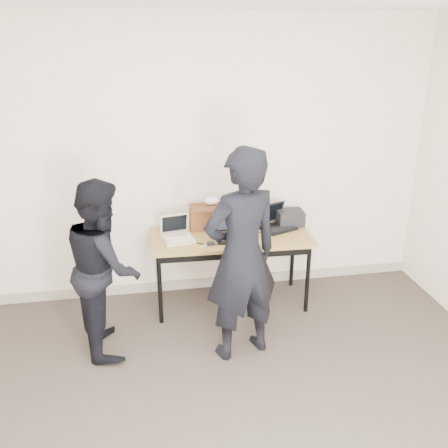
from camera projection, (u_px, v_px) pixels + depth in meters
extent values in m
cube|color=beige|center=(202.00, 161.00, 4.80)|extent=(4.50, 0.05, 2.70)
cube|color=olive|center=(231.00, 237.00, 4.71)|extent=(1.52, 0.70, 0.03)
cylinder|color=black|center=(160.00, 290.00, 4.50)|extent=(0.04, 0.04, 0.68)
cylinder|color=black|center=(308.00, 279.00, 4.69)|extent=(0.04, 0.04, 0.68)
cylinder|color=black|center=(159.00, 264.00, 4.99)|extent=(0.04, 0.04, 0.68)
cylinder|color=black|center=(292.00, 256.00, 5.18)|extent=(0.04, 0.04, 0.68)
cube|color=black|center=(236.00, 256.00, 4.47)|extent=(1.40, 0.07, 0.06)
cube|color=#BEB798|center=(178.00, 239.00, 4.58)|extent=(0.31, 0.27, 0.03)
cube|color=#EFE8CC|center=(179.00, 239.00, 4.55)|extent=(0.24, 0.16, 0.01)
cube|color=#BEB798|center=(174.00, 223.00, 4.65)|extent=(0.28, 0.09, 0.19)
cube|color=black|center=(175.00, 223.00, 4.65)|extent=(0.24, 0.07, 0.15)
cube|color=#BEB798|center=(175.00, 233.00, 4.67)|extent=(0.24, 0.06, 0.01)
cube|color=black|center=(232.00, 238.00, 4.61)|extent=(0.30, 0.23, 0.02)
cube|color=black|center=(232.00, 238.00, 4.58)|extent=(0.24, 0.13, 0.01)
cube|color=black|center=(229.00, 222.00, 4.70)|extent=(0.30, 0.07, 0.21)
cube|color=#26333F|center=(229.00, 222.00, 4.69)|extent=(0.25, 0.05, 0.17)
cube|color=black|center=(230.00, 233.00, 4.71)|extent=(0.26, 0.02, 0.01)
cube|color=black|center=(278.00, 228.00, 4.84)|extent=(0.38, 0.33, 0.02)
cube|color=black|center=(280.00, 228.00, 4.82)|extent=(0.29, 0.21, 0.01)
cube|color=black|center=(269.00, 213.00, 4.92)|extent=(0.32, 0.19, 0.21)
cube|color=black|center=(270.00, 213.00, 4.91)|extent=(0.27, 0.16, 0.17)
cube|color=black|center=(271.00, 224.00, 4.93)|extent=(0.27, 0.12, 0.02)
cube|color=#5B3118|center=(209.00, 217.00, 4.83)|extent=(0.36, 0.16, 0.24)
cube|color=#5B3118|center=(209.00, 209.00, 4.74)|extent=(0.36, 0.08, 0.07)
cube|color=#5B3118|center=(225.00, 218.00, 4.86)|extent=(0.02, 0.10, 0.02)
ellipsoid|color=white|center=(211.00, 201.00, 4.77)|extent=(0.14, 0.11, 0.08)
cube|color=black|center=(290.00, 218.00, 4.94)|extent=(0.25, 0.22, 0.15)
cube|color=black|center=(211.00, 244.00, 4.50)|extent=(0.07, 0.05, 0.03)
cube|color=black|center=(187.00, 241.00, 4.57)|extent=(0.28, 0.19, 0.01)
cube|color=silver|center=(235.00, 240.00, 4.59)|extent=(0.22, 0.13, 0.01)
cube|color=silver|center=(212.00, 243.00, 4.53)|extent=(0.23, 0.17, 0.01)
cube|color=black|center=(281.00, 228.00, 4.86)|extent=(0.12, 0.24, 0.01)
cube|color=black|center=(241.00, 225.00, 4.94)|extent=(0.25, 0.06, 0.01)
cube|color=black|center=(261.00, 232.00, 4.77)|extent=(0.32, 0.11, 0.01)
imported|color=black|center=(241.00, 256.00, 3.90)|extent=(0.74, 0.60, 1.76)
imported|color=black|center=(104.00, 267.00, 4.05)|extent=(0.65, 0.79, 1.48)
cube|color=#A09585|center=(204.00, 283.00, 5.24)|extent=(4.50, 0.03, 0.10)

